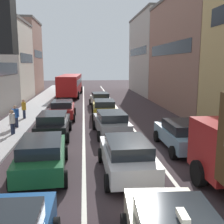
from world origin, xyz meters
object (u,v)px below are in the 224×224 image
at_px(wagon_left_lane_second, 42,155).
at_px(pedestrian_mid_sidewalk, 24,108).
at_px(hatchback_centre_lane_third, 111,122).
at_px(pedestrian_near_kerb, 15,116).
at_px(sedan_centre_lane_second, 127,155).
at_px(sedan_left_lane_third, 53,124).
at_px(pedestrian_far_sidewalk, 12,121).
at_px(sedan_right_lane_behind_truck, 182,134).
at_px(sedan_centre_lane_fifth, 100,99).
at_px(bus_mid_queue_primary, 70,84).
at_px(coupe_centre_lane_fourth, 104,108).
at_px(sedan_left_lane_fourth, 63,109).

xyz_separation_m(wagon_left_lane_second, pedestrian_mid_sidewalk, (-3.01, 10.97, 0.15)).
bearing_deg(hatchback_centre_lane_third, pedestrian_near_kerb, 68.06).
bearing_deg(sedan_centre_lane_second, pedestrian_mid_sidewalk, 28.22).
distance_m(sedan_centre_lane_second, pedestrian_mid_sidewalk, 13.09).
bearing_deg(sedan_left_lane_third, pedestrian_far_sidewalk, 82.00).
xyz_separation_m(hatchback_centre_lane_third, sedan_right_lane_behind_truck, (3.36, -3.26, 0.00)).
distance_m(sedan_right_lane_behind_truck, pedestrian_mid_sidewalk, 12.97).
xyz_separation_m(sedan_centre_lane_fifth, bus_mid_queue_primary, (-3.49, 9.61, 0.96)).
height_order(hatchback_centre_lane_third, pedestrian_near_kerb, pedestrian_near_kerb).
relative_size(wagon_left_lane_second, coupe_centre_lane_fourth, 1.01).
xyz_separation_m(hatchback_centre_lane_third, coupe_centre_lane_fourth, (-0.02, 5.54, 0.00)).
bearing_deg(pedestrian_mid_sidewalk, wagon_left_lane_second, 74.58).
xyz_separation_m(sedan_left_lane_third, pedestrian_far_sidewalk, (-2.51, 0.36, 0.15)).
distance_m(coupe_centre_lane_fourth, sedan_left_lane_fourth, 3.40).
bearing_deg(sedan_centre_lane_second, pedestrian_near_kerb, 36.24).
bearing_deg(sedan_left_lane_fourth, sedan_right_lane_behind_truck, -142.74).
relative_size(pedestrian_near_kerb, pedestrian_mid_sidewalk, 1.00).
xyz_separation_m(sedan_right_lane_behind_truck, pedestrian_mid_sidewalk, (-9.79, 8.51, 0.15)).
xyz_separation_m(sedan_left_lane_fourth, sedan_right_lane_behind_truck, (6.78, -8.74, 0.00)).
height_order(sedan_right_lane_behind_truck, pedestrian_mid_sidewalk, pedestrian_mid_sidewalk).
bearing_deg(pedestrian_near_kerb, sedan_centre_lane_fifth, -14.90).
xyz_separation_m(sedan_centre_lane_second, sedan_right_lane_behind_truck, (3.37, 2.90, 0.00)).
xyz_separation_m(hatchback_centre_lane_third, sedan_left_lane_third, (-3.57, -0.04, 0.00)).
height_order(bus_mid_queue_primary, pedestrian_mid_sidewalk, bus_mid_queue_primary).
bearing_deg(hatchback_centre_lane_third, pedestrian_mid_sidewalk, 47.15).
distance_m(hatchback_centre_lane_third, sedan_left_lane_fourth, 6.46).
relative_size(sedan_left_lane_third, bus_mid_queue_primary, 0.41).
height_order(wagon_left_lane_second, sedan_centre_lane_fifth, same).
bearing_deg(coupe_centre_lane_fourth, sedan_centre_lane_second, -178.59).
xyz_separation_m(hatchback_centre_lane_third, sedan_left_lane_fourth, (-3.42, 5.47, 0.00)).
height_order(sedan_left_lane_fourth, bus_mid_queue_primary, bus_mid_queue_primary).
relative_size(sedan_centre_lane_second, sedan_left_lane_third, 1.01).
height_order(coupe_centre_lane_fourth, pedestrian_near_kerb, pedestrian_near_kerb).
distance_m(hatchback_centre_lane_third, sedan_left_lane_third, 3.57).
relative_size(sedan_centre_lane_fifth, pedestrian_near_kerb, 2.64).
bearing_deg(sedan_left_lane_fourth, bus_mid_queue_primary, -0.26).
xyz_separation_m(coupe_centre_lane_fourth, bus_mid_queue_primary, (-3.48, 15.32, 0.96)).
relative_size(coupe_centre_lane_fourth, sedan_right_lane_behind_truck, 1.01).
xyz_separation_m(hatchback_centre_lane_third, pedestrian_mid_sidewalk, (-6.43, 5.24, 0.15)).
bearing_deg(bus_mid_queue_primary, sedan_centre_lane_second, -169.88).
xyz_separation_m(sedan_centre_lane_second, sedan_left_lane_third, (-3.56, 6.13, 0.00)).
bearing_deg(sedan_right_lane_behind_truck, pedestrian_mid_sidewalk, 49.23).
distance_m(sedan_left_lane_third, pedestrian_mid_sidewalk, 6.01).
bearing_deg(pedestrian_far_sidewalk, sedan_right_lane_behind_truck, 176.22).
bearing_deg(sedan_centre_lane_second, sedan_right_lane_behind_truck, -50.40).
bearing_deg(bus_mid_queue_primary, pedestrian_mid_sidewalk, 172.14).
relative_size(pedestrian_near_kerb, pedestrian_far_sidewalk, 1.00).
xyz_separation_m(wagon_left_lane_second, bus_mid_queue_primary, (-0.09, 26.59, 0.96)).
xyz_separation_m(sedan_centre_lane_second, pedestrian_far_sidewalk, (-6.08, 6.49, 0.15)).
relative_size(wagon_left_lane_second, sedan_centre_lane_fifth, 1.00).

